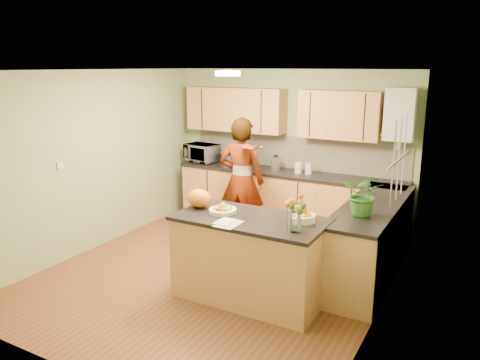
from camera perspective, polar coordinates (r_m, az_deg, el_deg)
The scene contains 28 objects.
floor at distance 6.02m, azimuth -2.83°, elevation -11.30°, with size 4.50×4.50×0.00m, color brown.
ceiling at distance 5.45m, azimuth -3.15°, elevation 13.23°, with size 4.00×4.50×0.02m, color silver.
wall_back at distance 7.57m, azimuth 6.07°, elevation 3.82°, with size 4.00×0.02×2.50m, color #99AD7C.
wall_front at distance 3.96m, azimuth -20.54°, elevation -6.31°, with size 4.00×0.02×2.50m, color #99AD7C.
wall_left at distance 6.86m, azimuth -17.33°, elevation 2.22°, with size 0.02×4.50×2.50m, color #99AD7C.
wall_right at distance 4.89m, azimuth 17.38°, elevation -2.32°, with size 0.02×4.50×2.50m, color #99AD7C.
back_counter at distance 7.44m, azimuth 5.72°, elevation -2.52°, with size 3.64×0.62×0.94m.
right_counter at distance 5.98m, azimuth 15.73°, elevation -7.13°, with size 0.62×2.24×0.94m.
splashback at distance 7.53m, azimuth 6.72°, elevation 3.35°, with size 3.60×0.02×0.52m, color beige.
upper_cabinets at distance 7.41m, azimuth 4.41°, elevation 8.32°, with size 3.20×0.34×0.70m.
boiler at distance 6.85m, azimuth 18.98°, elevation 7.56°, with size 0.40×0.30×0.86m.
window_right at distance 5.39m, azimuth 18.86°, elevation 2.34°, with size 0.01×1.30×1.05m.
light_switch at distance 6.45m, azimuth -21.09°, elevation 1.66°, with size 0.02×0.09×0.09m, color silver.
ceiling_lamp at distance 5.71m, azimuth -1.50°, elevation 12.88°, with size 0.30×0.30×0.07m.
peninsula_island at distance 5.26m, azimuth 1.25°, elevation -9.48°, with size 1.65×0.85×0.95m.
fruit_dish at distance 5.24m, azimuth -2.12°, elevation -3.55°, with size 0.31×0.31×0.11m.
orange_bowl at distance 4.98m, azimuth 7.71°, elevation -4.34°, with size 0.26×0.26×0.15m.
flower_vase at distance 4.60m, azimuth 6.87°, elevation -2.77°, with size 0.25×0.25×0.45m.
orange_bag at distance 5.44m, azimuth -5.01°, elevation -2.24°, with size 0.28×0.24×0.21m, color orange.
papers at distance 4.89m, azimuth -1.42°, elevation -5.32°, with size 0.22×0.30×0.01m, color silver.
violinist at distance 6.78m, azimuth 0.19°, elevation -0.10°, with size 0.67×0.44×1.85m, color tan.
violin at distance 6.39m, azimuth 0.82°, elevation 4.10°, with size 0.59×0.23×0.12m, color #4C0E04, non-canonical shape.
microwave at distance 8.07m, azimuth -4.70°, elevation 3.32°, with size 0.55×0.37×0.30m, color silver.
blue_box at distance 7.67m, azimuth -0.60°, elevation 2.65°, with size 0.32×0.24×0.26m, color #21339A.
kettle at distance 7.42m, azimuth 4.38°, elevation 2.12°, with size 0.15×0.15×0.28m.
jar_cream at distance 7.23m, azimuth 7.13°, elevation 1.48°, with size 0.11×0.11×0.17m, color #F8E4C6.
jar_white at distance 7.18m, azimuth 8.40°, elevation 1.37°, with size 0.11×0.11×0.17m, color silver.
potted_plant at distance 5.29m, azimuth 14.93°, elevation -1.70°, with size 0.44×0.38×0.49m, color #2E6A23.
Camera 1 is at (2.89, -4.62, 2.55)m, focal length 35.00 mm.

